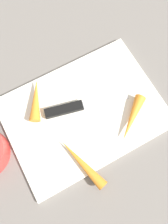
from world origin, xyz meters
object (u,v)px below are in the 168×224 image
knife (70,108)px  carrot_longest (82,163)px  carrot_shortest (36,100)px  carrot_medium (132,118)px  cutting_board (84,113)px

knife → carrot_longest: bearing=-92.0°
knife → carrot_shortest: (0.06, -0.05, 0.01)m
knife → carrot_shortest: bearing=152.1°
knife → carrot_medium: size_ratio=1.79×
cutting_board → carrot_medium: size_ratio=3.24×
cutting_board → carrot_longest: 0.12m
cutting_board → carrot_longest: bearing=59.0°
knife → carrot_longest: 0.13m
carrot_shortest → carrot_medium: (-0.17, 0.14, -0.00)m
cutting_board → carrot_longest: (0.06, 0.10, 0.02)m
carrot_medium → carrot_longest: carrot_medium is taller
cutting_board → knife: size_ratio=1.81×
cutting_board → carrot_shortest: carrot_shortest is taller
carrot_shortest → carrot_medium: size_ratio=0.91×
knife → carrot_medium: (-0.11, 0.09, 0.01)m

